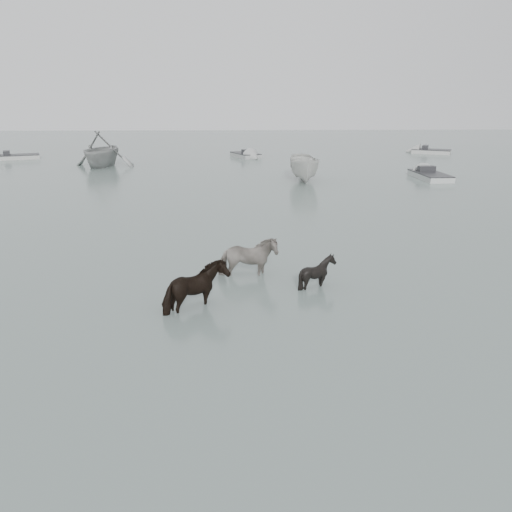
# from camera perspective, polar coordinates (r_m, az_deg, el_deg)

# --- Properties ---
(ground) EXTENTS (140.00, 140.00, 0.00)m
(ground) POSITION_cam_1_polar(r_m,az_deg,el_deg) (14.16, 2.67, -3.96)
(ground) COLOR #4F5E57
(ground) RESTS_ON ground
(pony_pinto) EXTENTS (1.84, 0.89, 1.53)m
(pony_pinto) POSITION_cam_1_polar(r_m,az_deg,el_deg) (15.02, -0.99, 0.44)
(pony_pinto) COLOR black
(pony_pinto) RESTS_ON ground
(pony_dark) EXTENTS (1.79, 1.89, 1.50)m
(pony_dark) POSITION_cam_1_polar(r_m,az_deg,el_deg) (12.78, -6.78, -2.92)
(pony_dark) COLOR black
(pony_dark) RESTS_ON ground
(pony_black) EXTENTS (1.22, 1.13, 1.13)m
(pony_black) POSITION_cam_1_polar(r_m,az_deg,el_deg) (14.38, 7.05, -1.33)
(pony_black) COLOR black
(pony_black) RESTS_ON ground
(rowboat_trail) EXTENTS (5.64, 6.24, 2.88)m
(rowboat_trail) POSITION_cam_1_polar(r_m,az_deg,el_deg) (41.21, -17.27, 11.72)
(rowboat_trail) COLOR #959795
(rowboat_trail) RESTS_ON ground
(boat_small) EXTENTS (1.91, 4.80, 1.84)m
(boat_small) POSITION_cam_1_polar(r_m,az_deg,el_deg) (32.69, 5.57, 10.11)
(boat_small) COLOR silver
(boat_small) RESTS_ON ground
(skiff_port) EXTENTS (1.84, 5.57, 0.75)m
(skiff_port) POSITION_cam_1_polar(r_m,az_deg,el_deg) (35.59, 19.30, 8.95)
(skiff_port) COLOR #AEB1AE
(skiff_port) RESTS_ON ground
(skiff_outer) EXTENTS (5.62, 3.47, 0.75)m
(skiff_outer) POSITION_cam_1_polar(r_m,az_deg,el_deg) (49.10, -25.83, 10.37)
(skiff_outer) COLOR #A6A6A1
(skiff_outer) RESTS_ON ground
(skiff_mid) EXTENTS (3.37, 4.84, 0.75)m
(skiff_mid) POSITION_cam_1_polar(r_m,az_deg,el_deg) (45.81, -1.21, 11.69)
(skiff_mid) COLOR gray
(skiff_mid) RESTS_ON ground
(skiff_star) EXTENTS (5.08, 3.58, 0.75)m
(skiff_star) POSITION_cam_1_polar(r_m,az_deg,el_deg) (51.73, 19.41, 11.42)
(skiff_star) COLOR #AAA9A5
(skiff_star) RESTS_ON ground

